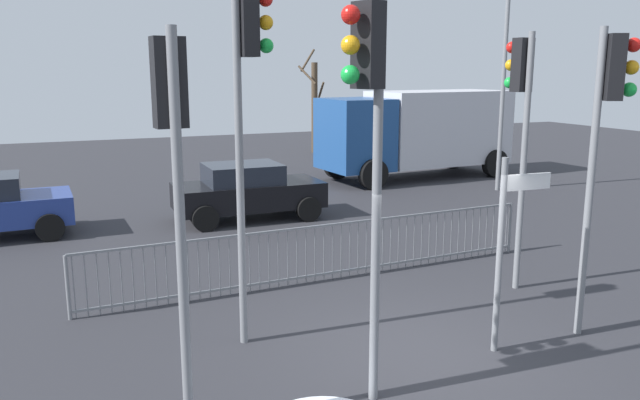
% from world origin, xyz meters
% --- Properties ---
extents(ground_plane, '(60.00, 60.00, 0.00)m').
position_xyz_m(ground_plane, '(0.00, 0.00, 0.00)').
color(ground_plane, '#2D2D33').
extents(traffic_light_foreground_right, '(0.57, 0.33, 5.03)m').
position_xyz_m(traffic_light_foreground_right, '(-2.01, 1.28, 3.67)').
color(traffic_light_foreground_right, slate).
rests_on(traffic_light_foreground_right, ground).
extents(traffic_light_foreground_left, '(0.35, 0.57, 4.49)m').
position_xyz_m(traffic_light_foreground_left, '(2.99, 1.73, 3.29)').
color(traffic_light_foreground_left, slate).
rests_on(traffic_light_foreground_left, ground).
extents(traffic_light_rear_right, '(0.34, 0.57, 4.29)m').
position_xyz_m(traffic_light_rear_right, '(-3.36, -0.54, 3.14)').
color(traffic_light_rear_right, slate).
rests_on(traffic_light_rear_right, ground).
extents(traffic_light_rear_left, '(0.53, 0.40, 4.44)m').
position_xyz_m(traffic_light_rear_left, '(2.66, -0.43, 3.26)').
color(traffic_light_rear_left, slate).
rests_on(traffic_light_rear_left, ground).
extents(traffic_light_mid_right, '(0.55, 0.37, 4.66)m').
position_xyz_m(traffic_light_mid_right, '(-1.31, -0.91, 3.41)').
color(traffic_light_mid_right, slate).
rests_on(traffic_light_mid_right, ground).
extents(direction_sign_post, '(0.79, 0.10, 2.73)m').
position_xyz_m(direction_sign_post, '(1.07, -0.37, 1.54)').
color(direction_sign_post, slate).
rests_on(direction_sign_post, ground).
extents(pedestrian_guard_railing, '(8.94, 0.42, 1.07)m').
position_xyz_m(pedestrian_guard_railing, '(-0.00, 3.33, 0.55)').
color(pedestrian_guard_railing, slate).
rests_on(pedestrian_guard_railing, ground).
extents(car_black_trailing, '(3.81, 1.94, 1.47)m').
position_xyz_m(car_black_trailing, '(0.10, 8.62, 0.77)').
color(car_black_trailing, black).
rests_on(car_black_trailing, ground).
extents(delivery_truck, '(7.22, 3.21, 3.10)m').
position_xyz_m(delivery_truck, '(7.60, 12.44, 1.74)').
color(delivery_truck, silver).
rests_on(delivery_truck, ground).
extents(street_lamp, '(0.36, 0.36, 7.73)m').
position_xyz_m(street_lamp, '(8.77, 9.35, 4.65)').
color(street_lamp, slate).
rests_on(street_lamp, ground).
extents(bare_tree_centre, '(1.13, 1.37, 4.79)m').
position_xyz_m(bare_tree_centre, '(6.92, 20.47, 2.23)').
color(bare_tree_centre, '#473828').
rests_on(bare_tree_centre, ground).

